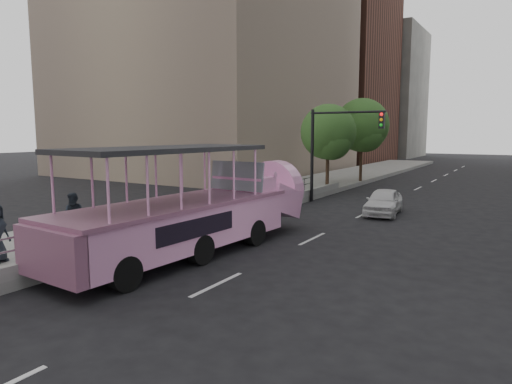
{
  "coord_description": "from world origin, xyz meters",
  "views": [
    {
      "loc": [
        7.82,
        -11.25,
        3.93
      ],
      "look_at": [
        -0.43,
        2.31,
        1.85
      ],
      "focal_mm": 32.0,
      "sensor_mm": 36.0,
      "label": 1
    }
  ],
  "objects": [
    {
      "name": "car",
      "position": [
        1.81,
        10.45,
        0.63
      ],
      "size": [
        1.88,
        3.82,
        1.25
      ],
      "primitive_type": "imported",
      "rotation": [
        0.0,
        0.0,
        0.11
      ],
      "color": "silver",
      "rests_on": "ground"
    },
    {
      "name": "guardrail",
      "position": [
        -3.12,
        2.0,
        1.14
      ],
      "size": [
        0.07,
        22.0,
        0.71
      ],
      "color": "#BCBCC1",
      "rests_on": "kerb_wall"
    },
    {
      "name": "street_tree_far",
      "position": [
        -3.1,
        21.93,
        4.31
      ],
      "size": [
        3.97,
        3.97,
        6.45
      ],
      "color": "#362418",
      "rests_on": "ground"
    },
    {
      "name": "traffic_signal",
      "position": [
        -1.7,
        12.5,
        3.5
      ],
      "size": [
        4.2,
        0.32,
        5.2
      ],
      "color": "black",
      "rests_on": "ground"
    },
    {
      "name": "sidewalk",
      "position": [
        -5.75,
        10.0,
        0.15
      ],
      "size": [
        5.5,
        80.0,
        0.3
      ],
      "primitive_type": "cube",
      "color": "#979692",
      "rests_on": "ground"
    },
    {
      "name": "kerb_wall",
      "position": [
        -3.12,
        2.0,
        0.48
      ],
      "size": [
        0.24,
        30.0,
        0.36
      ],
      "primitive_type": "cube",
      "color": "#9A9995",
      "rests_on": "sidewalk"
    },
    {
      "name": "midrise_brick",
      "position": [
        -18.0,
        48.0,
        13.0
      ],
      "size": [
        18.0,
        16.0,
        26.0
      ],
      "primitive_type": "cube",
      "color": "brown",
      "rests_on": "ground"
    },
    {
      "name": "pedestrian_mid",
      "position": [
        -5.41,
        -1.4,
        1.1
      ],
      "size": [
        0.98,
        0.93,
        1.6
      ],
      "primitive_type": "imported",
      "rotation": [
        0.0,
        0.0,
        0.57
      ],
      "color": "#20272F",
      "rests_on": "sidewalk"
    },
    {
      "name": "ground",
      "position": [
        0.0,
        0.0,
        0.0
      ],
      "size": [
        160.0,
        160.0,
        0.0
      ],
      "primitive_type": "plane",
      "color": "black"
    },
    {
      "name": "duck_boat",
      "position": [
        -1.54,
        0.5,
        1.3
      ],
      "size": [
        3.14,
        10.67,
        3.5
      ],
      "color": "black",
      "rests_on": "ground"
    },
    {
      "name": "street_tree_near",
      "position": [
        -3.3,
        15.93,
        3.82
      ],
      "size": [
        3.52,
        3.52,
        5.72
      ],
      "color": "#362418",
      "rests_on": "ground"
    },
    {
      "name": "midrise_stone_b",
      "position": [
        -16.0,
        64.0,
        10.0
      ],
      "size": [
        16.0,
        14.0,
        20.0
      ],
      "primitive_type": "cube",
      "color": "gray",
      "rests_on": "ground"
    },
    {
      "name": "parking_sign",
      "position": [
        -2.85,
        3.96,
        1.69
      ],
      "size": [
        0.09,
        0.61,
        2.69
      ],
      "color": "black",
      "rests_on": "ground"
    }
  ]
}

